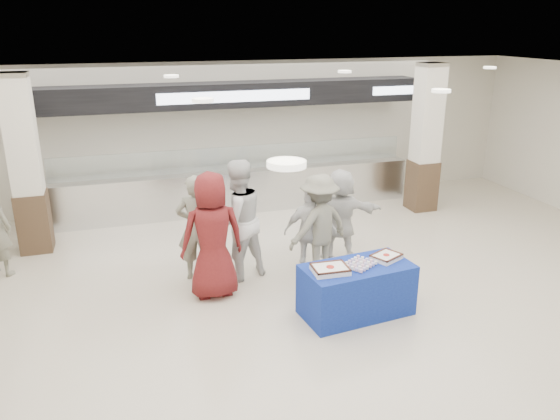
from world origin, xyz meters
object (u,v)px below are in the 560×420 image
object	(u,v)px
soldier_a	(197,228)
display_table	(356,290)
cupcake_tray	(360,264)
chef_short	(311,232)
chef_tall	(237,220)
sheet_cake_left	(330,269)
civilian_maroon	(212,236)
sheet_cake_right	(386,256)
civilian_white	(340,215)
soldier_b	(319,226)

from	to	relation	value
soldier_a	display_table	bearing A→B (deg)	153.13
cupcake_tray	chef_short	distance (m)	1.47
cupcake_tray	chef_tall	bearing A→B (deg)	128.30
sheet_cake_left	civilian_maroon	xyz separation A→B (m)	(-1.39, 1.24, 0.17)
sheet_cake_left	cupcake_tray	distance (m)	0.47
cupcake_tray	soldier_a	distance (m)	2.72
sheet_cake_right	soldier_a	xyz separation A→B (m)	(-2.46, 1.75, 0.08)
civilian_white	civilian_maroon	bearing A→B (deg)	28.47
sheet_cake_right	chef_tall	size ratio (longest dim) A/B	0.25
sheet_cake_left	chef_short	distance (m)	1.54
soldier_a	soldier_b	world-z (taller)	soldier_a
cupcake_tray	chef_tall	xyz separation A→B (m)	(-1.35, 1.71, 0.21)
display_table	soldier_a	world-z (taller)	soldier_a
sheet_cake_left	sheet_cake_right	size ratio (longest dim) A/B	0.99
civilian_maroon	chef_short	distance (m)	1.70
display_table	soldier_a	size ratio (longest dim) A/B	0.89
soldier_a	civilian_white	size ratio (longest dim) A/B	1.06
chef_short	civilian_white	xyz separation A→B (m)	(0.70, 0.43, 0.08)
display_table	sheet_cake_right	distance (m)	0.65
civilian_maroon	civilian_white	bearing A→B (deg)	-165.84
sheet_cake_left	sheet_cake_right	bearing A→B (deg)	9.95
sheet_cake_left	civilian_white	world-z (taller)	civilian_white
cupcake_tray	chef_short	world-z (taller)	chef_short
chef_tall	soldier_b	distance (m)	1.33
display_table	civilian_maroon	size ratio (longest dim) A/B	0.80
sheet_cake_left	soldier_a	world-z (taller)	soldier_a
soldier_a	soldier_b	bearing A→B (deg)	-176.92
display_table	chef_short	xyz separation A→B (m)	(-0.17, 1.44, 0.36)
display_table	sheet_cake_left	distance (m)	0.62
sheet_cake_right	civilian_maroon	xyz separation A→B (m)	(-2.32, 1.08, 0.18)
sheet_cake_right	soldier_b	bearing A→B (deg)	112.26
cupcake_tray	soldier_a	xyz separation A→B (m)	(-1.99, 1.86, 0.09)
display_table	chef_tall	xyz separation A→B (m)	(-1.33, 1.69, 0.61)
soldier_b	display_table	bearing A→B (deg)	73.71
cupcake_tray	soldier_a	bearing A→B (deg)	136.97
civilian_maroon	civilian_white	size ratio (longest dim) A/B	1.18
cupcake_tray	civilian_maroon	bearing A→B (deg)	147.37
sheet_cake_right	cupcake_tray	distance (m)	0.48
sheet_cake_right	soldier_a	distance (m)	3.02
sheet_cake_left	sheet_cake_right	distance (m)	0.95
sheet_cake_left	civilian_white	distance (m)	2.18
sheet_cake_left	civilian_maroon	distance (m)	1.87
sheet_cake_right	soldier_a	size ratio (longest dim) A/B	0.29
civilian_maroon	chef_short	world-z (taller)	civilian_maroon
sheet_cake_left	civilian_white	xyz separation A→B (m)	(0.98, 1.95, 0.02)
sheet_cake_left	chef_short	world-z (taller)	chef_short
soldier_b	soldier_a	bearing A→B (deg)	-31.29
soldier_a	chef_tall	size ratio (longest dim) A/B	0.88
chef_tall	display_table	bearing A→B (deg)	109.81
civilian_maroon	soldier_b	world-z (taller)	civilian_maroon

